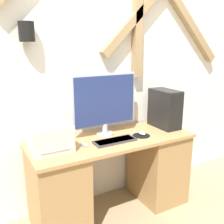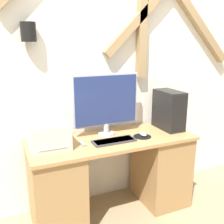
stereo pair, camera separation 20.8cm
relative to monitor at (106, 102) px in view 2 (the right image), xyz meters
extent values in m
cube|color=white|center=(0.01, 0.20, 0.27)|extent=(6.40, 0.05, 2.70)
cube|color=#9E7F56|center=(0.48, 0.14, 0.84)|extent=(0.89, 0.08, 0.89)
cube|color=#9E7F56|center=(1.11, 0.14, 0.76)|extent=(0.90, 0.08, 0.90)
cube|color=#9E7F56|center=(0.44, 0.14, 0.63)|extent=(0.08, 0.08, 0.89)
cylinder|color=black|center=(-0.63, 0.12, 0.62)|extent=(0.12, 0.12, 0.16)
cube|color=tan|center=(0.01, -0.14, -0.33)|extent=(1.53, 0.57, 0.03)
cube|color=#A4794B|center=(-0.53, -0.14, -0.71)|extent=(0.43, 0.53, 0.73)
cube|color=#A4794B|center=(0.55, -0.14, -0.71)|extent=(0.43, 0.53, 0.73)
cylinder|color=#B7B7BC|center=(0.00, 0.00, -0.31)|extent=(0.16, 0.16, 0.02)
cylinder|color=#B7B7BC|center=(0.00, 0.00, -0.26)|extent=(0.05, 0.05, 0.09)
cube|color=#B7B7BC|center=(0.00, 0.01, 0.02)|extent=(0.64, 0.03, 0.49)
cube|color=navy|center=(0.00, -0.01, 0.02)|extent=(0.61, 0.01, 0.45)
cube|color=#3D3D42|center=(-0.02, -0.22, -0.31)|extent=(0.39, 0.14, 0.02)
cube|color=#5B5B60|center=(-0.02, -0.22, -0.30)|extent=(0.35, 0.12, 0.01)
cylinder|color=black|center=(0.28, -0.21, -0.32)|extent=(0.17, 0.17, 0.00)
ellipsoid|color=silver|center=(0.30, -0.19, -0.30)|extent=(0.05, 0.09, 0.03)
cube|color=black|center=(0.65, -0.09, -0.12)|extent=(0.18, 0.34, 0.39)
cube|color=black|center=(0.65, -0.26, -0.12)|extent=(0.16, 0.01, 0.35)
cube|color=beige|center=(-0.56, -0.11, -0.21)|extent=(0.32, 0.31, 0.21)
cube|color=white|center=(-0.56, -0.20, -0.27)|extent=(0.23, 0.14, 0.01)
cube|color=gray|center=(-0.29, -0.17, -0.31)|extent=(0.04, 0.10, 0.02)
camera|label=1|loc=(-1.10, -2.10, 0.53)|focal=42.00mm
camera|label=2|loc=(-0.91, -2.20, 0.53)|focal=42.00mm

